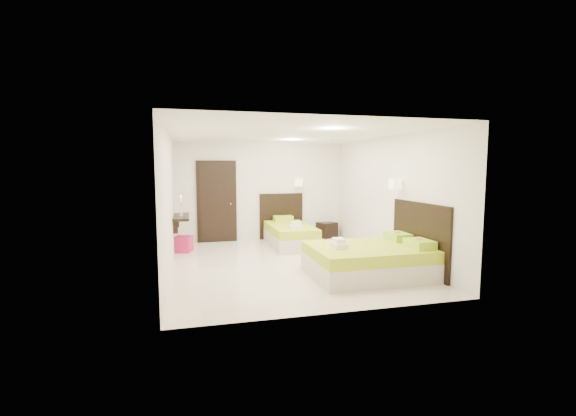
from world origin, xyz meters
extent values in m
plane|color=beige|center=(0.00, 0.00, 0.00)|extent=(5.50, 5.50, 0.00)
cube|color=#BEB3A2|center=(0.53, 1.76, 0.16)|extent=(0.99, 1.98, 0.32)
cube|color=#8DA81A|center=(0.53, 1.76, 0.42)|extent=(0.98, 1.96, 0.20)
cube|color=black|center=(0.53, 2.72, 0.62)|extent=(1.19, 0.05, 1.24)
cube|color=#9AC323|center=(0.53, 2.50, 0.58)|extent=(0.50, 0.34, 0.14)
cylinder|color=#C12D71|center=(0.53, 2.50, 0.66)|extent=(0.12, 0.12, 0.00)
cube|color=silver|center=(0.53, 1.21, 0.56)|extent=(0.30, 0.22, 0.08)
cube|color=silver|center=(0.53, 1.21, 0.63)|extent=(0.22, 0.16, 0.08)
cube|color=beige|center=(0.97, 2.57, 1.54)|extent=(0.18, 0.18, 0.20)
cylinder|color=#2D2116|center=(0.97, 2.65, 1.54)|extent=(0.03, 0.16, 0.03)
cube|color=#BEB3A2|center=(1.21, -1.21, 0.17)|extent=(2.08, 1.56, 0.33)
cube|color=#8DA81A|center=(1.21, -1.21, 0.44)|extent=(2.06, 1.55, 0.21)
cube|color=black|center=(2.22, -1.21, 0.65)|extent=(0.05, 1.77, 1.30)
cube|color=#9AC323|center=(1.99, -1.58, 0.61)|extent=(0.35, 0.52, 0.15)
cylinder|color=#C12D71|center=(1.99, -1.58, 0.69)|extent=(0.13, 0.13, 0.00)
cube|color=#9AC323|center=(1.99, -0.85, 0.61)|extent=(0.35, 0.52, 0.15)
cylinder|color=#C12D71|center=(1.99, -0.85, 0.69)|extent=(0.13, 0.13, 0.00)
cube|color=silver|center=(0.64, -1.21, 0.58)|extent=(0.23, 0.31, 0.08)
cube|color=silver|center=(0.64, -1.21, 0.67)|extent=(0.17, 0.23, 0.08)
cube|color=beige|center=(2.07, -0.56, 1.61)|extent=(0.19, 0.19, 0.21)
cylinder|color=#2D2116|center=(2.15, -0.56, 1.61)|extent=(0.16, 0.03, 0.03)
cube|color=black|center=(1.81, 2.61, 0.21)|extent=(0.59, 0.55, 0.42)
cube|color=#A81649|center=(-2.04, 1.66, 0.18)|extent=(0.46, 0.46, 0.36)
cube|color=black|center=(-1.20, 2.71, 1.05)|extent=(1.02, 0.06, 2.14)
cube|color=black|center=(-1.20, 2.67, 1.05)|extent=(0.88, 0.04, 2.06)
cylinder|color=silver|center=(-0.85, 2.64, 1.00)|extent=(0.03, 0.10, 0.03)
cube|color=black|center=(-2.08, 1.60, 0.82)|extent=(0.35, 1.20, 0.06)
cube|color=black|center=(-2.19, 1.15, 0.67)|extent=(0.10, 0.04, 0.30)
cube|color=black|center=(-2.19, 2.05, 0.67)|extent=(0.10, 0.04, 0.30)
cylinder|color=silver|center=(-2.08, 1.45, 0.86)|extent=(0.10, 0.10, 0.02)
cylinder|color=silver|center=(-2.08, 1.45, 0.98)|extent=(0.02, 0.02, 0.22)
cone|color=silver|center=(-2.08, 1.45, 1.11)|extent=(0.07, 0.07, 0.04)
cylinder|color=white|center=(-2.08, 1.45, 1.20)|extent=(0.02, 0.02, 0.15)
sphere|color=#FFB23F|center=(-2.08, 1.45, 1.29)|extent=(0.02, 0.02, 0.02)
cylinder|color=silver|center=(-2.08, 1.75, 0.86)|extent=(0.10, 0.10, 0.02)
cylinder|color=silver|center=(-2.08, 1.75, 0.98)|extent=(0.02, 0.02, 0.22)
cone|color=silver|center=(-2.08, 1.75, 1.11)|extent=(0.07, 0.07, 0.04)
cylinder|color=white|center=(-2.08, 1.75, 1.20)|extent=(0.02, 0.02, 0.15)
sphere|color=#FFB23F|center=(-2.08, 1.75, 1.29)|extent=(0.02, 0.02, 0.02)
camera|label=1|loc=(-1.86, -7.40, 1.94)|focal=24.00mm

